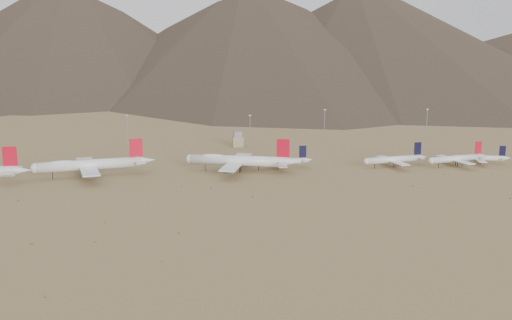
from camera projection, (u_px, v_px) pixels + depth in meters
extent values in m
plane|color=#A48455|center=(216.00, 184.00, 373.66)|extent=(3000.00, 3000.00, 0.00)
cone|color=silver|center=(22.00, 170.00, 371.98)|extent=(11.62, 6.73, 5.76)
cube|color=silver|center=(13.00, 170.00, 371.55)|extent=(7.46, 21.99, 0.38)
cube|color=red|center=(10.00, 156.00, 369.84)|extent=(8.07, 1.29, 11.36)
cylinder|color=silver|center=(89.00, 165.00, 389.84)|extent=(62.20, 16.49, 6.41)
sphere|color=silver|center=(36.00, 168.00, 379.86)|extent=(6.28, 6.28, 6.28)
cone|color=silver|center=(146.00, 160.00, 400.93)|extent=(11.95, 7.52, 5.77)
cube|color=silver|center=(87.00, 166.00, 389.63)|extent=(19.11, 57.68, 0.80)
cube|color=silver|center=(138.00, 161.00, 399.30)|extent=(9.05, 22.22, 0.38)
cube|color=red|center=(136.00, 148.00, 397.29)|extent=(8.04, 1.89, 11.37)
cylinder|color=black|center=(53.00, 176.00, 383.91)|extent=(0.41, 0.41, 4.34)
cylinder|color=black|center=(92.00, 173.00, 392.78)|extent=(0.52, 0.52, 4.34)
cylinder|color=black|center=(92.00, 174.00, 389.81)|extent=(0.52, 0.52, 4.34)
ellipsoid|color=silver|center=(62.00, 164.00, 384.31)|extent=(20.36, 7.99, 3.84)
cylinder|color=slate|center=(86.00, 165.00, 400.47)|extent=(6.59, 3.86, 2.88)
cylinder|color=slate|center=(89.00, 173.00, 379.42)|extent=(6.59, 3.86, 2.88)
cylinder|color=slate|center=(85.00, 162.00, 409.94)|extent=(6.59, 3.86, 2.88)
cylinder|color=slate|center=(91.00, 176.00, 369.94)|extent=(6.59, 3.86, 2.88)
cylinder|color=silver|center=(238.00, 161.00, 402.79)|extent=(60.13, 26.71, 6.36)
sphere|color=silver|center=(191.00, 159.00, 408.00)|extent=(6.24, 6.24, 6.24)
cone|color=silver|center=(293.00, 162.00, 396.87)|extent=(12.37, 9.12, 5.73)
cube|color=silver|center=(236.00, 162.00, 403.19)|extent=(28.27, 56.47, 0.80)
cube|color=silver|center=(285.00, 161.00, 397.67)|extent=(12.44, 22.06, 0.38)
cube|color=red|center=(283.00, 148.00, 396.27)|extent=(7.73, 3.23, 11.29)
cylinder|color=black|center=(205.00, 168.00, 407.48)|extent=(0.41, 0.41, 4.31)
cylinder|color=black|center=(241.00, 168.00, 405.17)|extent=(0.51, 0.51, 4.31)
cylinder|color=black|center=(240.00, 169.00, 402.09)|extent=(0.51, 0.51, 4.31)
ellipsoid|color=silver|center=(213.00, 157.00, 405.16)|extent=(20.16, 11.13, 3.82)
cylinder|color=slate|center=(240.00, 161.00, 414.40)|extent=(6.76, 4.77, 2.86)
cylinder|color=slate|center=(233.00, 168.00, 392.59)|extent=(6.76, 4.77, 2.86)
cylinder|color=slate|center=(243.00, 158.00, 424.22)|extent=(6.76, 4.77, 2.86)
cylinder|color=slate|center=(229.00, 172.00, 382.78)|extent=(6.76, 4.77, 2.86)
cylinder|color=silver|center=(278.00, 162.00, 413.10)|extent=(36.81, 6.68, 3.98)
sphere|color=silver|center=(250.00, 163.00, 408.76)|extent=(3.90, 3.90, 3.90)
cone|color=silver|center=(308.00, 160.00, 417.89)|extent=(6.84, 4.06, 3.58)
cube|color=silver|center=(277.00, 163.00, 413.04)|extent=(8.17, 31.73, 0.50)
cube|color=silver|center=(304.00, 160.00, 417.18)|extent=(4.17, 12.14, 0.24)
cube|color=black|center=(303.00, 152.00, 415.93)|extent=(4.77, 0.71, 7.85)
cylinder|color=black|center=(259.00, 168.00, 410.71)|extent=(0.42, 0.42, 2.72)
cylinder|color=black|center=(278.00, 166.00, 414.87)|extent=(0.52, 0.52, 2.72)
cylinder|color=black|center=(279.00, 167.00, 412.98)|extent=(0.52, 0.52, 2.72)
cylinder|color=slate|center=(273.00, 162.00, 421.59)|extent=(3.78, 2.06, 1.79)
cylinder|color=slate|center=(280.00, 167.00, 404.87)|extent=(3.78, 2.06, 1.79)
cylinder|color=silver|center=(393.00, 159.00, 419.01)|extent=(39.14, 10.08, 4.23)
sphere|color=silver|center=(367.00, 161.00, 412.96)|extent=(4.14, 4.14, 4.14)
cone|color=silver|center=(422.00, 157.00, 425.71)|extent=(7.51, 4.82, 3.81)
cube|color=silver|center=(392.00, 160.00, 418.89)|extent=(11.22, 33.95, 0.53)
cube|color=silver|center=(418.00, 157.00, 424.73)|extent=(5.39, 13.07, 0.25)
cube|color=black|center=(418.00, 148.00, 423.34)|extent=(5.06, 1.14, 8.35)
cylinder|color=black|center=(375.00, 166.00, 415.47)|extent=(0.45, 0.45, 2.89)
cylinder|color=black|center=(393.00, 164.00, 420.93)|extent=(0.56, 0.56, 2.89)
cylinder|color=black|center=(395.00, 165.00, 418.96)|extent=(0.56, 0.56, 2.89)
cylinder|color=slate|center=(385.00, 159.00, 427.79)|extent=(4.14, 2.47, 1.90)
cylinder|color=slate|center=(400.00, 165.00, 410.40)|extent=(4.14, 2.47, 1.90)
cylinder|color=silver|center=(456.00, 159.00, 422.00)|extent=(38.73, 11.90, 4.20)
sphere|color=silver|center=(431.00, 161.00, 415.10)|extent=(4.12, 4.12, 4.12)
cone|color=silver|center=(482.00, 156.00, 429.66)|extent=(7.58, 5.10, 3.78)
cube|color=silver|center=(455.00, 160.00, 421.84)|extent=(12.73, 33.72, 0.52)
cube|color=silver|center=(479.00, 156.00, 428.54)|extent=(5.94, 13.04, 0.25)
cube|color=red|center=(478.00, 148.00, 427.12)|extent=(5.00, 1.38, 8.29)
cylinder|color=black|center=(439.00, 165.00, 417.86)|extent=(0.44, 0.44, 2.87)
cylinder|color=black|center=(456.00, 163.00, 423.92)|extent=(0.55, 0.55, 2.87)
cylinder|color=black|center=(458.00, 164.00, 422.01)|extent=(0.55, 0.55, 2.87)
cylinder|color=slate|center=(446.00, 159.00, 430.53)|extent=(4.17, 2.63, 1.89)
cylinder|color=slate|center=(464.00, 164.00, 413.57)|extent=(4.17, 2.63, 1.89)
cylinder|color=silver|center=(480.00, 158.00, 429.27)|extent=(31.35, 11.92, 3.43)
sphere|color=silver|center=(455.00, 157.00, 430.92)|extent=(3.36, 3.36, 3.36)
cone|color=silver|center=(507.00, 158.00, 427.38)|extent=(6.32, 4.52, 3.09)
cube|color=silver|center=(478.00, 159.00, 429.44)|extent=(12.25, 27.45, 0.43)
cube|color=silver|center=(503.00, 158.00, 427.62)|extent=(5.54, 10.68, 0.21)
cube|color=black|center=(503.00, 151.00, 426.76)|extent=(4.04, 1.42, 6.77)
cylinder|color=black|center=(462.00, 162.00, 430.99)|extent=(0.36, 0.36, 2.35)
cylinder|color=black|center=(480.00, 162.00, 430.61)|extent=(0.45, 0.45, 2.35)
cylinder|color=black|center=(480.00, 162.00, 428.93)|extent=(0.45, 0.45, 2.35)
cylinder|color=slate|center=(476.00, 158.00, 437.00)|extent=(3.46, 2.35, 1.54)
cylinder|color=slate|center=(481.00, 162.00, 422.21)|extent=(3.46, 2.35, 1.54)
cube|color=gray|center=(238.00, 142.00, 493.83)|extent=(8.00, 8.00, 8.00)
cube|color=slate|center=(238.00, 134.00, 492.66)|extent=(6.00, 6.00, 4.00)
cylinder|color=gray|center=(127.00, 132.00, 484.35)|extent=(0.50, 0.50, 25.00)
cube|color=gray|center=(127.00, 115.00, 481.85)|extent=(2.00, 0.60, 0.80)
cylinder|color=gray|center=(250.00, 132.00, 484.07)|extent=(0.50, 0.50, 25.00)
cube|color=gray|center=(250.00, 115.00, 481.57)|extent=(2.00, 0.60, 0.80)
cylinder|color=gray|center=(324.00, 125.00, 519.59)|extent=(0.50, 0.50, 25.00)
cube|color=gray|center=(325.00, 110.00, 517.08)|extent=(2.00, 0.60, 0.80)
cylinder|color=gray|center=(427.00, 125.00, 522.40)|extent=(0.50, 0.50, 25.00)
cube|color=gray|center=(427.00, 109.00, 519.89)|extent=(2.00, 0.60, 0.80)
ellipsoid|color=brown|center=(413.00, 186.00, 367.33)|extent=(1.08, 1.08, 0.59)
ellipsoid|color=brown|center=(182.00, 186.00, 366.26)|extent=(0.80, 0.80, 0.63)
ellipsoid|color=brown|center=(492.00, 174.00, 398.01)|extent=(0.80, 0.80, 0.53)
ellipsoid|color=brown|center=(265.00, 192.00, 352.10)|extent=(0.66, 0.66, 0.47)
ellipsoid|color=brown|center=(510.00, 198.00, 339.96)|extent=(0.87, 0.87, 0.45)
ellipsoid|color=brown|center=(445.00, 175.00, 396.29)|extent=(0.84, 0.84, 0.50)
ellipsoid|color=brown|center=(340.00, 192.00, 354.41)|extent=(0.62, 0.62, 0.33)
ellipsoid|color=brown|center=(450.00, 202.00, 333.05)|extent=(0.65, 0.65, 0.47)
ellipsoid|color=brown|center=(45.00, 297.00, 213.28)|extent=(0.78, 0.78, 0.62)
ellipsoid|color=brown|center=(149.00, 205.00, 327.50)|extent=(0.51, 0.51, 0.44)
ellipsoid|color=brown|center=(32.00, 243.00, 266.56)|extent=(1.01, 1.01, 0.90)
ellipsoid|color=brown|center=(211.00, 188.00, 362.88)|extent=(0.99, 0.99, 0.59)
ellipsoid|color=brown|center=(95.00, 242.00, 269.40)|extent=(0.77, 0.77, 0.49)
ellipsoid|color=brown|center=(350.00, 192.00, 354.25)|extent=(0.56, 0.56, 0.37)
ellipsoid|color=brown|center=(18.00, 200.00, 335.44)|extent=(1.09, 1.09, 0.75)
ellipsoid|color=brown|center=(179.00, 232.00, 281.50)|extent=(0.86, 0.86, 0.66)
ellipsoid|color=brown|center=(252.00, 197.00, 343.09)|extent=(0.95, 0.95, 0.56)
ellipsoid|color=brown|center=(105.00, 222.00, 297.25)|extent=(0.77, 0.77, 0.45)
ellipsoid|color=brown|center=(162.00, 261.00, 246.53)|extent=(0.59, 0.59, 0.38)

